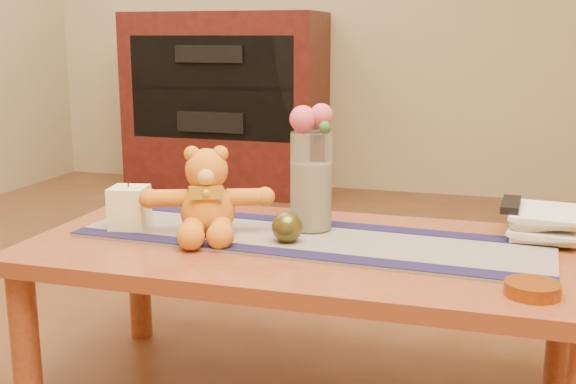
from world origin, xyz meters
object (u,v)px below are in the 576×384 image
(teddy_bear, at_px, (207,193))
(bronze_ball, at_px, (287,227))
(pillar_candle, at_px, (129,208))
(glass_vase, at_px, (311,181))
(book_bottom, at_px, (509,231))
(tv_remote, at_px, (511,204))
(amber_dish, at_px, (532,289))

(teddy_bear, bearing_deg, bronze_ball, -24.59)
(bronze_ball, bearing_deg, pillar_candle, 179.60)
(glass_vase, xyz_separation_m, book_bottom, (0.51, 0.12, -0.13))
(glass_vase, bearing_deg, tv_remote, 12.42)
(book_bottom, xyz_separation_m, tv_remote, (-0.00, -0.01, 0.07))
(tv_remote, distance_m, amber_dish, 0.45)
(glass_vase, xyz_separation_m, bronze_ball, (-0.03, -0.13, -0.09))
(pillar_candle, height_order, glass_vase, glass_vase)
(amber_dish, bearing_deg, pillar_candle, 168.85)
(glass_vase, bearing_deg, amber_dish, -31.06)
(teddy_bear, bearing_deg, amber_dish, -35.39)
(teddy_bear, height_order, bronze_ball, teddy_bear)
(book_bottom, bearing_deg, glass_vase, -166.49)
(bronze_ball, bearing_deg, book_bottom, 25.71)
(glass_vase, height_order, amber_dish, glass_vase)
(pillar_candle, xyz_separation_m, book_bottom, (0.97, 0.25, -0.05))
(pillar_candle, relative_size, book_bottom, 0.51)
(book_bottom, bearing_deg, teddy_bear, -162.27)
(glass_vase, relative_size, tv_remote, 1.62)
(bronze_ball, distance_m, book_bottom, 0.59)
(teddy_bear, distance_m, bronze_ball, 0.23)
(teddy_bear, xyz_separation_m, tv_remote, (0.75, 0.23, -0.03))
(teddy_bear, xyz_separation_m, book_bottom, (0.75, 0.24, -0.11))
(tv_remote, bearing_deg, amber_dish, -81.20)
(tv_remote, bearing_deg, teddy_bear, -159.95)
(bronze_ball, bearing_deg, amber_dish, -18.90)
(tv_remote, bearing_deg, pillar_candle, -162.92)
(teddy_bear, bearing_deg, book_bottom, -2.69)
(teddy_bear, height_order, amber_dish, teddy_bear)
(glass_vase, distance_m, tv_remote, 0.52)
(teddy_bear, bearing_deg, glass_vase, 5.39)
(teddy_bear, xyz_separation_m, bronze_ball, (0.22, -0.02, -0.07))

